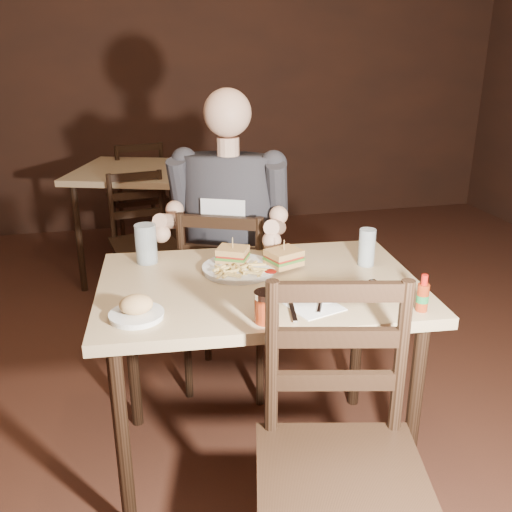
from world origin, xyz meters
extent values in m
plane|color=black|center=(0.00, 0.00, 0.00)|extent=(7.00, 7.00, 0.00)
plane|color=#3B2015|center=(0.00, 3.50, 1.40)|extent=(6.00, 0.00, 6.00)
cube|color=tan|center=(-0.01, 0.25, 0.75)|extent=(1.19, 0.84, 0.04)
cylinder|color=black|center=(-0.52, -0.02, 0.36)|extent=(0.05, 0.05, 0.73)
cylinder|color=black|center=(-0.47, 0.59, 0.36)|extent=(0.05, 0.05, 0.73)
cylinder|color=black|center=(0.46, -0.09, 0.36)|extent=(0.05, 0.05, 0.73)
cylinder|color=black|center=(0.50, 0.51, 0.36)|extent=(0.05, 0.05, 0.73)
cube|color=tan|center=(-0.36, 2.32, 0.75)|extent=(1.02, 1.02, 0.04)
cylinder|color=black|center=(-0.77, 2.13, 0.36)|extent=(0.04, 0.04, 0.73)
cylinder|color=black|center=(-0.56, 2.73, 0.36)|extent=(0.04, 0.04, 0.73)
cylinder|color=black|center=(-0.16, 1.92, 0.36)|extent=(0.04, 0.04, 0.73)
cylinder|color=black|center=(0.05, 2.52, 0.36)|extent=(0.04, 0.04, 0.73)
cylinder|color=white|center=(-0.06, 0.36, 0.78)|extent=(0.29, 0.29, 0.02)
ellipsoid|color=maroon|center=(0.04, 0.28, 0.79)|extent=(0.05, 0.05, 0.01)
cylinder|color=silver|center=(-0.39, 0.54, 0.85)|extent=(0.09, 0.09, 0.15)
cylinder|color=silver|center=(0.43, 0.31, 0.84)|extent=(0.07, 0.07, 0.14)
cube|color=white|center=(0.12, 0.01, 0.77)|extent=(0.19, 0.18, 0.00)
cube|color=silver|center=(0.04, 0.03, 0.78)|extent=(0.06, 0.23, 0.01)
cube|color=silver|center=(0.14, 0.03, 0.78)|extent=(0.08, 0.15, 0.00)
cylinder|color=white|center=(-0.45, 0.06, 0.78)|extent=(0.18, 0.18, 0.01)
ellipsoid|color=tan|center=(-0.44, 0.07, 0.81)|extent=(0.11, 0.09, 0.06)
camera|label=1|loc=(-0.45, -1.57, 1.57)|focal=40.00mm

